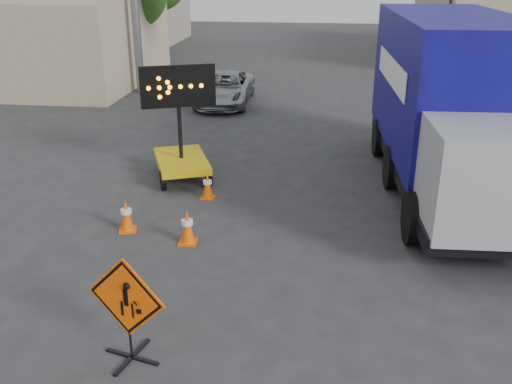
% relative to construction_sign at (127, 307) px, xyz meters
% --- Properties ---
extents(ground, '(100.00, 100.00, 0.00)m').
position_rel_construction_sign_xyz_m(ground, '(0.88, 0.29, -0.91)').
color(ground, '#2D2D30').
rests_on(ground, ground).
extents(curb_right, '(0.40, 60.00, 0.12)m').
position_rel_construction_sign_xyz_m(curb_right, '(8.08, 15.29, -0.85)').
color(curb_right, gray).
rests_on(curb_right, ground).
extents(storefront_left_near, '(14.00, 10.00, 4.00)m').
position_rel_construction_sign_xyz_m(storefront_left_near, '(-13.12, 20.29, 1.09)').
color(storefront_left_near, tan).
rests_on(storefront_left_near, ground).
extents(storefront_left_far, '(12.00, 10.00, 4.40)m').
position_rel_construction_sign_xyz_m(storefront_left_far, '(-14.12, 34.29, 1.29)').
color(storefront_left_far, gray).
rests_on(storefront_left_far, ground).
extents(construction_sign, '(1.27, 0.91, 1.73)m').
position_rel_construction_sign_xyz_m(construction_sign, '(0.00, 0.00, 0.00)').
color(construction_sign, black).
rests_on(construction_sign, ground).
extents(arrow_board, '(2.03, 2.52, 3.12)m').
position_rel_construction_sign_xyz_m(arrow_board, '(-1.10, 7.69, -0.22)').
color(arrow_board, gold).
rests_on(arrow_board, ground).
extents(pickup_truck, '(2.22, 4.70, 1.30)m').
position_rel_construction_sign_xyz_m(pickup_truck, '(-1.44, 16.52, -0.27)').
color(pickup_truck, '#9FA2A6').
rests_on(pickup_truck, ground).
extents(box_truck, '(3.26, 9.35, 4.39)m').
position_rel_construction_sign_xyz_m(box_truck, '(5.91, 7.68, 1.08)').
color(box_truck, black).
rests_on(box_truck, ground).
extents(cone_a, '(0.41, 0.41, 0.76)m').
position_rel_construction_sign_xyz_m(cone_a, '(-0.03, 3.84, -0.53)').
color(cone_a, '#FF5605').
rests_on(cone_a, ground).
extents(cone_b, '(0.47, 0.47, 0.75)m').
position_rel_construction_sign_xyz_m(cone_b, '(-1.52, 4.27, -0.54)').
color(cone_b, '#FF5605').
rests_on(cone_b, ground).
extents(cone_c, '(0.38, 0.38, 0.68)m').
position_rel_construction_sign_xyz_m(cone_c, '(-0.10, 6.34, -0.57)').
color(cone_c, '#FF5605').
rests_on(cone_c, ground).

